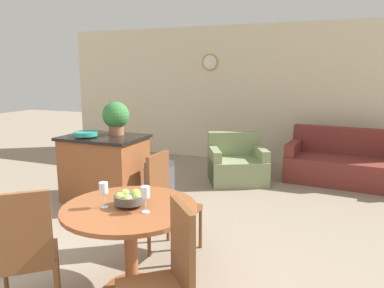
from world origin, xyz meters
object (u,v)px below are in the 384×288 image
(dining_chair_far_side, at_px, (168,199))
(potted_plant, at_px, (116,116))
(wine_glass_right, at_px, (145,193))
(teal_bowl, at_px, (86,134))
(dining_chair_near_right, at_px, (166,277))
(wine_glass_left, at_px, (104,189))
(dining_chair_near_left, at_px, (26,249))
(kitchen_island, at_px, (105,168))
(fruit_bowl, at_px, (129,198))
(couch, at_px, (348,165))
(dining_table, at_px, (130,226))
(armchair, at_px, (237,165))
(trash_bin, at_px, (160,184))

(dining_chair_far_side, xyz_separation_m, potted_plant, (-1.39, 1.22, 0.64))
(wine_glass_right, distance_m, teal_bowl, 2.53)
(dining_chair_near_right, distance_m, dining_chair_far_side, 1.43)
(dining_chair_near_right, xyz_separation_m, teal_bowl, (-2.26, 2.16, 0.43))
(wine_glass_left, xyz_separation_m, wine_glass_right, (0.35, 0.03, 0.00))
(wine_glass_left, bearing_deg, dining_chair_near_left, -126.55)
(dining_chair_near_right, xyz_separation_m, potted_plant, (-2.01, 2.51, 0.64))
(wine_glass_right, relative_size, teal_bowl, 0.66)
(kitchen_island, bearing_deg, dining_chair_near_right, -48.03)
(dining_chair_near_left, distance_m, dining_chair_far_side, 1.43)
(potted_plant, bearing_deg, fruit_bowl, -54.32)
(wine_glass_right, xyz_separation_m, potted_plant, (-1.61, 2.06, 0.28))
(fruit_bowl, relative_size, teal_bowl, 0.77)
(fruit_bowl, bearing_deg, couch, 67.89)
(dining_table, height_order, dining_chair_near_right, dining_chair_near_right)
(couch, distance_m, armchair, 1.82)
(dining_chair_near_right, height_order, dining_chair_far_side, same)
(wine_glass_left, distance_m, couch, 4.58)
(dining_chair_near_left, bearing_deg, dining_table, 6.03)
(fruit_bowl, height_order, kitchen_island, kitchen_island)
(fruit_bowl, distance_m, kitchen_island, 2.41)
(dining_chair_near_right, distance_m, wine_glass_left, 0.92)
(dining_table, xyz_separation_m, fruit_bowl, (-0.00, 0.00, 0.24))
(dining_chair_near_right, relative_size, kitchen_island, 0.91)
(dining_chair_near_right, height_order, teal_bowl, dining_chair_near_right)
(teal_bowl, bearing_deg, dining_chair_near_left, -62.30)
(dining_chair_far_side, distance_m, kitchen_island, 1.83)
(dining_chair_far_side, xyz_separation_m, trash_bin, (-0.66, 1.10, -0.24))
(armchair, bearing_deg, fruit_bowl, -116.00)
(couch, bearing_deg, fruit_bowl, -107.39)
(dining_chair_near_right, height_order, armchair, dining_chair_near_right)
(wine_glass_left, relative_size, wine_glass_right, 1.00)
(teal_bowl, height_order, couch, teal_bowl)
(fruit_bowl, xyz_separation_m, couch, (1.65, 4.06, -0.52))
(trash_bin, height_order, armchair, armchair)
(dining_chair_near_left, bearing_deg, wine_glass_left, 11.59)
(dining_chair_far_side, bearing_deg, dining_chair_near_left, -16.47)
(potted_plant, height_order, trash_bin, potted_plant)
(dining_table, bearing_deg, teal_bowl, 135.73)
(teal_bowl, height_order, potted_plant, potted_plant)
(dining_chair_near_left, relative_size, armchair, 0.87)
(kitchen_island, bearing_deg, wine_glass_right, -47.75)
(dining_chair_near_right, bearing_deg, armchair, -32.75)
(wine_glass_right, distance_m, kitchen_island, 2.59)
(dining_chair_far_side, height_order, potted_plant, potted_plant)
(dining_chair_near_right, distance_m, armchair, 4.00)
(kitchen_island, relative_size, couch, 0.56)
(teal_bowl, xyz_separation_m, potted_plant, (0.25, 0.35, 0.21))
(wine_glass_right, relative_size, kitchen_island, 0.19)
(dining_chair_far_side, height_order, kitchen_island, dining_chair_far_side)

